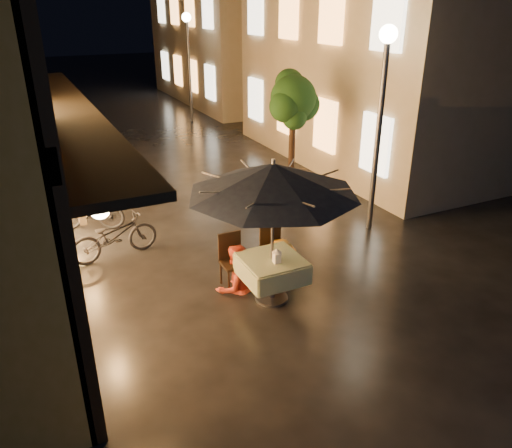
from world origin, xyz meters
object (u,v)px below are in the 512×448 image
bicycle_0 (114,236)px  person_yellow (281,242)px  table_lantern (277,255)px  person_orange (235,247)px  cafe_table (272,268)px  streetlamp_near (382,95)px  patio_umbrella (273,179)px

bicycle_0 → person_yellow: bearing=-139.0°
table_lantern → person_orange: 0.86m
person_orange → bicycle_0: size_ratio=0.93×
bicycle_0 → cafe_table: bearing=-151.3°
cafe_table → person_orange: 0.74m
bicycle_0 → table_lantern: bearing=-152.9°
streetlamp_near → person_yellow: bearing=-158.9°
patio_umbrella → bicycle_0: 3.79m
cafe_table → bicycle_0: size_ratio=0.57×
cafe_table → table_lantern: 0.37m
cafe_table → person_orange: (-0.41, 0.58, 0.22)m
patio_umbrella → person_orange: (-0.41, 0.58, -1.34)m
table_lantern → person_yellow: size_ratio=0.17×
table_lantern → person_orange: person_orange is taller
patio_umbrella → bicycle_0: bearing=127.3°
person_yellow → bicycle_0: (-2.52, 2.14, -0.28)m
table_lantern → bicycle_0: (-2.05, 2.86, -0.46)m
patio_umbrella → table_lantern: size_ratio=10.91×
streetlamp_near → bicycle_0: streetlamp_near is taller
streetlamp_near → table_lantern: size_ratio=16.92×
person_orange → bicycle_0: (-1.64, 2.11, -0.35)m
cafe_table → bicycle_0: 3.39m
patio_umbrella → person_orange: bearing=125.0°
table_lantern → person_yellow: person_yellow is taller
person_yellow → streetlamp_near: bearing=-176.5°
patio_umbrella → table_lantern: bearing=-90.0°
table_lantern → cafe_table: bearing=90.0°
streetlamp_near → bicycle_0: size_ratio=2.45×
streetlamp_near → bicycle_0: bearing=168.9°
streetlamp_near → person_yellow: 3.74m
cafe_table → table_lantern: bearing=-90.0°
streetlamp_near → table_lantern: streetlamp_near is taller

